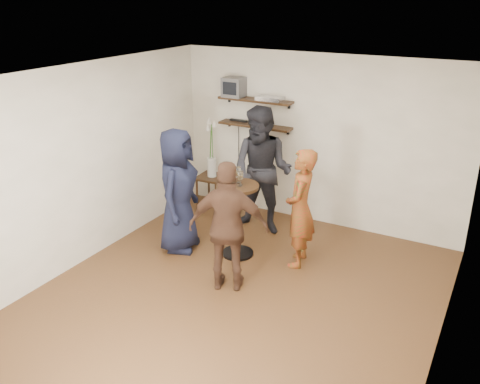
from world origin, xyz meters
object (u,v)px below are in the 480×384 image
at_px(crt_monitor, 234,87).
at_px(person_plaid, 300,208).
at_px(side_table, 212,181).
at_px(person_dark, 262,171).
at_px(radio, 256,121).
at_px(drinks_table, 238,210).
at_px(person_navy, 178,190).
at_px(dvd_deck, 270,98).
at_px(person_brown, 229,227).

height_order(crt_monitor, person_plaid, crt_monitor).
xyz_separation_m(side_table, person_plaid, (2.00, -1.07, 0.33)).
height_order(crt_monitor, person_dark, crt_monitor).
bearing_deg(person_plaid, person_dark, -139.22).
distance_m(radio, side_table, 1.28).
bearing_deg(drinks_table, person_navy, -165.28).
height_order(crt_monitor, radio, crt_monitor).
xyz_separation_m(crt_monitor, person_dark, (0.81, -0.61, -1.06)).
bearing_deg(dvd_deck, drinks_table, -80.46).
bearing_deg(crt_monitor, person_plaid, -37.05).
relative_size(radio, person_navy, 0.13).
distance_m(dvd_deck, drinks_table, 1.92).
distance_m(dvd_deck, side_table, 1.72).
height_order(dvd_deck, person_brown, dvd_deck).
relative_size(person_plaid, person_navy, 0.91).
bearing_deg(side_table, dvd_deck, 12.79).
bearing_deg(person_navy, person_brown, -131.47).
height_order(dvd_deck, radio, dvd_deck).
bearing_deg(person_brown, person_dark, -99.00).
height_order(person_navy, person_brown, person_navy).
bearing_deg(drinks_table, crt_monitor, 120.74).
xyz_separation_m(radio, side_table, (-0.70, -0.21, -1.05)).
height_order(crt_monitor, dvd_deck, crt_monitor).
bearing_deg(radio, person_navy, -101.39).
distance_m(crt_monitor, radio, 0.63).
height_order(drinks_table, person_navy, person_navy).
bearing_deg(drinks_table, person_brown, -68.22).
xyz_separation_m(side_table, person_brown, (1.49, -2.03, 0.35)).
xyz_separation_m(dvd_deck, person_brown, (0.56, -2.24, -1.08)).
xyz_separation_m(dvd_deck, drinks_table, (0.24, -1.46, -1.23)).
xyz_separation_m(crt_monitor, dvd_deck, (0.62, 0.00, -0.12)).
bearing_deg(person_brown, person_navy, -48.53).
distance_m(radio, person_dark, 0.93).
relative_size(person_navy, person_brown, 1.07).
bearing_deg(dvd_deck, person_navy, -108.92).
bearing_deg(person_plaid, person_navy, -88.75).
bearing_deg(person_brown, radio, -92.26).
height_order(radio, person_navy, person_navy).
xyz_separation_m(radio, person_dark, (0.43, -0.61, -0.56)).
distance_m(person_plaid, person_dark, 1.12).
xyz_separation_m(drinks_table, person_dark, (-0.06, 0.84, 0.29)).
relative_size(radio, person_brown, 0.14).
bearing_deg(person_plaid, side_table, -130.21).
relative_size(person_plaid, person_dark, 0.84).
height_order(dvd_deck, side_table, dvd_deck).
bearing_deg(dvd_deck, person_plaid, -50.04).
relative_size(crt_monitor, person_dark, 0.17).
relative_size(crt_monitor, radio, 1.45).
height_order(side_table, person_plaid, person_plaid).
bearing_deg(radio, side_table, -163.10).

